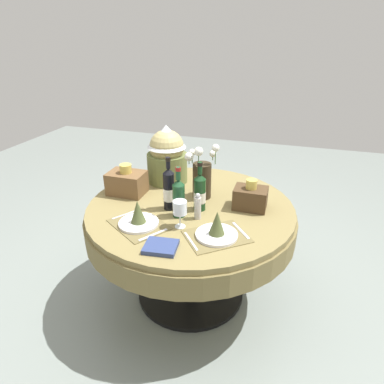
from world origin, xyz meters
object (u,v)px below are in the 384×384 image
at_px(book_on_table, 161,247).
at_px(gift_tub_back_left, 167,152).
at_px(place_setting_left, 138,218).
at_px(dining_table, 191,222).
at_px(wine_glass_right, 180,208).
at_px(woven_basket_side_left, 127,182).
at_px(flower_vase, 202,176).
at_px(wine_bottle_centre, 169,189).
at_px(place_setting_right, 217,229).
at_px(wine_bottle_rear, 179,198).
at_px(pepper_mill, 198,207).
at_px(wine_bottle_left, 200,192).
at_px(woven_basket_side_right, 250,197).

distance_m(book_on_table, gift_tub_back_left, 0.94).
bearing_deg(place_setting_left, dining_table, 56.80).
height_order(wine_glass_right, woven_basket_side_left, woven_basket_side_left).
distance_m(place_setting_left, wine_glass_right, 0.26).
relative_size(flower_vase, woven_basket_side_left, 1.51).
bearing_deg(woven_basket_side_left, place_setting_left, -54.90).
bearing_deg(gift_tub_back_left, wine_bottle_centre, -67.66).
distance_m(flower_vase, book_on_table, 0.68).
relative_size(flower_vase, wine_glass_right, 2.26).
distance_m(wine_bottle_centre, gift_tub_back_left, 0.47).
xyz_separation_m(dining_table, place_setting_right, (0.26, -0.32, 0.18)).
height_order(wine_bottle_rear, pepper_mill, wine_bottle_rear).
bearing_deg(dining_table, wine_glass_right, -84.94).
xyz_separation_m(wine_bottle_centre, woven_basket_side_left, (-0.37, 0.13, -0.05)).
bearing_deg(woven_basket_side_left, gift_tub_back_left, 56.09).
bearing_deg(wine_bottle_centre, flower_vase, 56.47).
relative_size(wine_bottle_left, wine_bottle_centre, 0.92).
xyz_separation_m(wine_bottle_centre, wine_bottle_rear, (0.09, -0.07, -0.02)).
bearing_deg(flower_vase, wine_glass_right, -91.44).
bearing_deg(woven_basket_side_right, gift_tub_back_left, 159.10).
xyz_separation_m(dining_table, place_setting_left, (-0.22, -0.34, 0.18)).
xyz_separation_m(place_setting_right, pepper_mill, (-0.16, 0.17, 0.03)).
height_order(dining_table, wine_bottle_centre, wine_bottle_centre).
relative_size(wine_bottle_left, woven_basket_side_right, 1.54).
bearing_deg(pepper_mill, book_on_table, -104.26).
xyz_separation_m(place_setting_right, book_on_table, (-0.25, -0.20, -0.03)).
height_order(place_setting_left, wine_bottle_rear, wine_bottle_rear).
relative_size(place_setting_left, gift_tub_back_left, 0.97).
relative_size(place_setting_left, woven_basket_side_right, 2.01).
xyz_separation_m(wine_bottle_left, pepper_mill, (0.02, -0.12, -0.04)).
distance_m(wine_bottle_rear, gift_tub_back_left, 0.57).
distance_m(place_setting_left, book_on_table, 0.30).
bearing_deg(wine_bottle_rear, place_setting_left, -138.03).
height_order(wine_bottle_left, wine_bottle_centre, wine_bottle_centre).
distance_m(wine_bottle_rear, wine_glass_right, 0.13).
distance_m(flower_vase, wine_glass_right, 0.43).
bearing_deg(wine_glass_right, flower_vase, 88.56).
distance_m(flower_vase, wine_bottle_rear, 0.31).
distance_m(wine_bottle_left, gift_tub_back_left, 0.53).
distance_m(woven_basket_side_left, woven_basket_side_right, 0.87).
relative_size(wine_glass_right, gift_tub_back_left, 0.39).
relative_size(place_setting_right, wine_glass_right, 2.51).
distance_m(wine_bottle_left, woven_basket_side_left, 0.57).
height_order(place_setting_right, woven_basket_side_right, woven_basket_side_right).
bearing_deg(dining_table, book_on_table, -89.79).
bearing_deg(flower_vase, wine_bottle_left, -77.95).
height_order(dining_table, gift_tub_back_left, gift_tub_back_left).
relative_size(dining_table, gift_tub_back_left, 3.19).
bearing_deg(dining_table, woven_basket_side_right, 11.36).
height_order(flower_vase, woven_basket_side_right, flower_vase).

